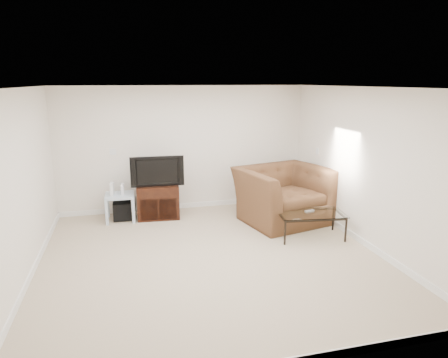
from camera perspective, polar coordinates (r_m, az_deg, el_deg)
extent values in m
plane|color=tan|center=(6.13, -1.84, -11.13)|extent=(5.00, 5.00, 0.00)
plane|color=white|center=(5.55, -2.04, 12.96)|extent=(5.00, 5.00, 0.00)
cube|color=silver|center=(8.12, -5.68, 4.33)|extent=(5.00, 0.02, 2.50)
cube|color=silver|center=(5.75, -27.09, -1.14)|extent=(0.02, 5.00, 2.50)
cube|color=silver|center=(6.68, 19.51, 1.52)|extent=(0.02, 5.00, 2.50)
cube|color=white|center=(8.03, -15.61, 3.77)|extent=(0.12, 0.02, 0.12)
cube|color=white|center=(8.03, 13.21, 3.92)|extent=(0.02, 0.09, 0.13)
cube|color=white|center=(7.99, 13.81, -3.18)|extent=(0.02, 0.08, 0.12)
cube|color=black|center=(7.73, -9.43, -1.64)|extent=(0.42, 0.31, 0.06)
imported|color=black|center=(7.65, -9.55, 1.24)|extent=(0.93, 0.21, 0.57)
cube|color=black|center=(7.88, -14.33, -4.37)|extent=(0.34, 0.34, 0.33)
cube|color=white|center=(7.72, -15.71, -1.39)|extent=(0.07, 0.17, 0.23)
cube|color=silver|center=(7.72, -14.29, -1.43)|extent=(0.06, 0.15, 0.20)
imported|color=#50361E|center=(7.53, 8.53, -0.96)|extent=(1.75, 1.35, 1.36)
cube|color=#B2B2B7|center=(6.94, 12.10, -4.47)|extent=(0.18, 0.08, 0.02)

